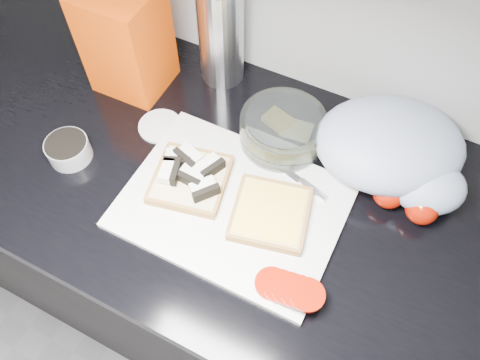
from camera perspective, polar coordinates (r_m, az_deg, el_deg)
name	(u,v)px	position (r m, az deg, el deg)	size (l,w,h in m)	color
base_cabinet	(250,276)	(1.32, 1.25, -11.65)	(3.50, 0.60, 0.86)	black
countertop	(254,192)	(0.92, 1.76, -1.44)	(3.50, 0.64, 0.04)	black
cutting_board	(233,205)	(0.87, -0.89, -3.04)	(0.40, 0.30, 0.01)	silver
bread_left	(190,177)	(0.89, -6.07, 0.38)	(0.17, 0.17, 0.04)	beige
bread_right	(270,213)	(0.85, 3.73, -4.10)	(0.17, 0.17, 0.02)	beige
tomato_slices	(289,289)	(0.79, 6.02, -13.06)	(0.13, 0.08, 0.02)	#9E1403
knife	(296,178)	(0.90, 6.87, 0.29)	(0.19, 0.07, 0.01)	silver
seed_tub	(68,149)	(0.98, -20.22, 3.58)	(0.09, 0.09, 0.04)	gray
tub_lid	(160,126)	(1.00, -9.71, 6.49)	(0.09, 0.09, 0.01)	silver
glass_bowl	(283,131)	(0.94, 5.21, 5.96)	(0.17, 0.17, 0.07)	silver
bread_bag	(127,40)	(1.03, -13.64, 16.28)	(0.15, 0.14, 0.23)	red
steel_canister	(221,34)	(1.02, -2.32, 17.39)	(0.10, 0.10, 0.23)	#B2B2B7
grocery_bag	(395,150)	(0.92, 18.33, 3.49)	(0.35, 0.32, 0.12)	#9CA5C0
whole_tomatoes	(391,192)	(0.91, 17.93, -1.37)	(0.18, 0.08, 0.06)	#9E1403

